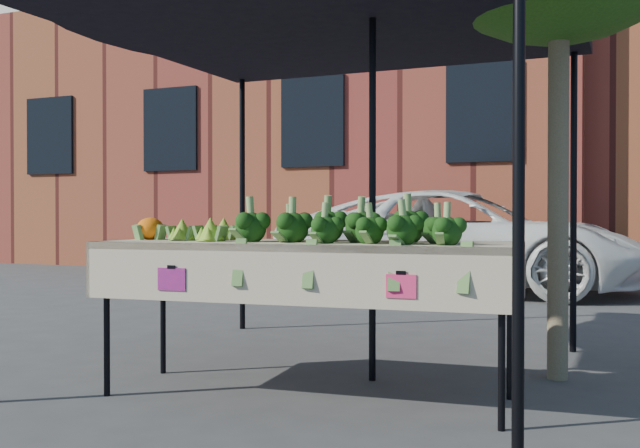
{
  "coord_description": "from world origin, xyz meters",
  "views": [
    {
      "loc": [
        1.75,
        -3.91,
        1.06
      ],
      "look_at": [
        0.01,
        0.14,
        1.0
      ],
      "focal_mm": 41.25,
      "sensor_mm": 36.0,
      "label": 1
    }
  ],
  "objects_px": {
    "vehicle": "(462,109)",
    "street_tree": "(559,83)",
    "canopy": "(326,167)",
    "table": "(306,320)"
  },
  "relations": [
    {
      "from": "vehicle",
      "to": "street_tree",
      "type": "xyz_separation_m",
      "value": [
        1.75,
        -5.16,
        -0.61
      ]
    },
    {
      "from": "canopy",
      "to": "table",
      "type": "bearing_deg",
      "value": -77.42
    },
    {
      "from": "table",
      "to": "canopy",
      "type": "relative_size",
      "value": 0.78
    },
    {
      "from": "canopy",
      "to": "vehicle",
      "type": "xyz_separation_m",
      "value": [
        -0.32,
        5.59,
        1.14
      ]
    },
    {
      "from": "table",
      "to": "vehicle",
      "type": "height_order",
      "value": "vehicle"
    },
    {
      "from": "canopy",
      "to": "vehicle",
      "type": "bearing_deg",
      "value": 93.28
    },
    {
      "from": "table",
      "to": "canopy",
      "type": "distance_m",
      "value": 1.13
    },
    {
      "from": "table",
      "to": "canopy",
      "type": "height_order",
      "value": "canopy"
    },
    {
      "from": "canopy",
      "to": "street_tree",
      "type": "height_order",
      "value": "street_tree"
    },
    {
      "from": "table",
      "to": "street_tree",
      "type": "relative_size",
      "value": 0.65
    }
  ]
}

